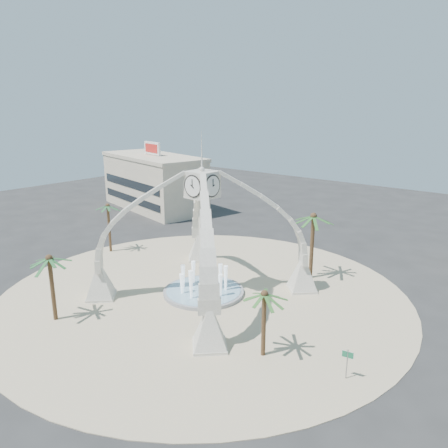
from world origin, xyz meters
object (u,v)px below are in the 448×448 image
Objects in this scene: fountain at (204,291)px; street_sign at (347,358)px; palm_south at (49,259)px; clock_tower at (203,231)px; palm_north at (314,217)px; palm_west at (108,206)px; palm_east at (264,295)px.

fountain reaches higher than street_sign.
palm_south is 25.00m from street_sign.
clock_tower reaches higher than fountain.
clock_tower is 2.31× the size of palm_north.
palm_west is at bearing -160.60° from palm_north.
fountain is 13.79m from palm_north.
street_sign is (23.27, 8.20, -4.04)m from palm_south.
palm_south is (-6.34, -12.30, -0.84)m from clock_tower.
palm_north is at bearing 59.52° from clock_tower.
palm_east is 7.03m from street_sign.
palm_north is (6.16, 10.46, 0.36)m from clock_tower.
palm_west is (-17.89, 1.99, -0.55)m from clock_tower.
palm_west reaches higher than fountain.
palm_east is 2.53× the size of street_sign.
street_sign is (10.78, -14.56, -5.24)m from palm_north.
street_sign is (16.94, -4.10, 1.32)m from fountain.
palm_east reaches higher than street_sign.
palm_south is at bearing -117.27° from clock_tower.
palm_north is at bearing 116.15° from street_sign.
palm_west is 2.98× the size of street_sign.
fountain is at bearing 90.00° from clock_tower.
palm_west is 25.51m from palm_north.
fountain is 18.87m from palm_west.
fountain is 1.03× the size of palm_north.
palm_south reaches higher than fountain.
palm_west is at bearing 173.65° from fountain.
palm_north reaches higher than palm_east.
palm_north reaches higher than street_sign.
palm_south is at bearing -118.77° from palm_north.
clock_tower is 6.20m from fountain.
clock_tower is 12.14m from palm_north.
palm_south reaches higher than palm_east.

